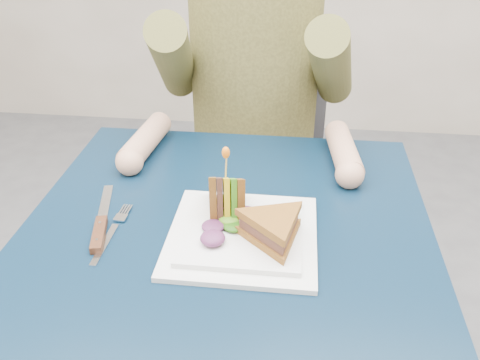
# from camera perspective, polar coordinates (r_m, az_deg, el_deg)

# --- Properties ---
(table) EXTENTS (0.75, 0.75, 0.73)m
(table) POSITION_cam_1_polar(r_m,az_deg,el_deg) (0.99, -1.41, -8.62)
(table) COLOR black
(table) RESTS_ON ground
(chair) EXTENTS (0.42, 0.40, 0.93)m
(chair) POSITION_cam_1_polar(r_m,az_deg,el_deg) (1.59, 1.80, 3.28)
(chair) COLOR #47474C
(chair) RESTS_ON ground
(diner) EXTENTS (0.54, 0.59, 0.74)m
(diner) POSITION_cam_1_polar(r_m,az_deg,el_deg) (1.35, 1.64, 15.21)
(diner) COLOR brown
(diner) RESTS_ON chair
(plate) EXTENTS (0.26, 0.26, 0.02)m
(plate) POSITION_cam_1_polar(r_m,az_deg,el_deg) (0.90, 0.27, -6.10)
(plate) COLOR white
(plate) RESTS_ON table
(sandwich_flat) EXTENTS (0.19, 0.19, 0.05)m
(sandwich_flat) POSITION_cam_1_polar(r_m,az_deg,el_deg) (0.86, 3.77, -5.43)
(sandwich_flat) COLOR brown
(sandwich_flat) RESTS_ON plate
(sandwich_upright) EXTENTS (0.09, 0.14, 0.14)m
(sandwich_upright) POSITION_cam_1_polar(r_m,az_deg,el_deg) (0.91, -1.52, -2.00)
(sandwich_upright) COLOR brown
(sandwich_upright) RESTS_ON plate
(fork) EXTENTS (0.02, 0.18, 0.01)m
(fork) POSITION_cam_1_polar(r_m,az_deg,el_deg) (0.94, -14.33, -5.94)
(fork) COLOR silver
(fork) RESTS_ON table
(knife) EXTENTS (0.07, 0.22, 0.02)m
(knife) POSITION_cam_1_polar(r_m,az_deg,el_deg) (0.95, -15.43, -5.23)
(knife) COLOR silver
(knife) RESTS_ON table
(toothpick) EXTENTS (0.01, 0.01, 0.06)m
(toothpick) POSITION_cam_1_polar(r_m,az_deg,el_deg) (0.88, -1.58, 1.48)
(toothpick) COLOR tan
(toothpick) RESTS_ON sandwich_upright
(toothpick_frill) EXTENTS (0.01, 0.01, 0.02)m
(toothpick_frill) POSITION_cam_1_polar(r_m,az_deg,el_deg) (0.87, -1.60, 3.09)
(toothpick_frill) COLOR orange
(toothpick_frill) RESTS_ON sandwich_upright
(lettuce_spill) EXTENTS (0.15, 0.13, 0.02)m
(lettuce_spill) POSITION_cam_1_polar(r_m,az_deg,el_deg) (0.90, 0.66, -4.67)
(lettuce_spill) COLOR #337A14
(lettuce_spill) RESTS_ON plate
(onion_ring) EXTENTS (0.04, 0.04, 0.02)m
(onion_ring) POSITION_cam_1_polar(r_m,az_deg,el_deg) (0.89, 1.28, -4.63)
(onion_ring) COLOR #9E4C7A
(onion_ring) RESTS_ON plate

